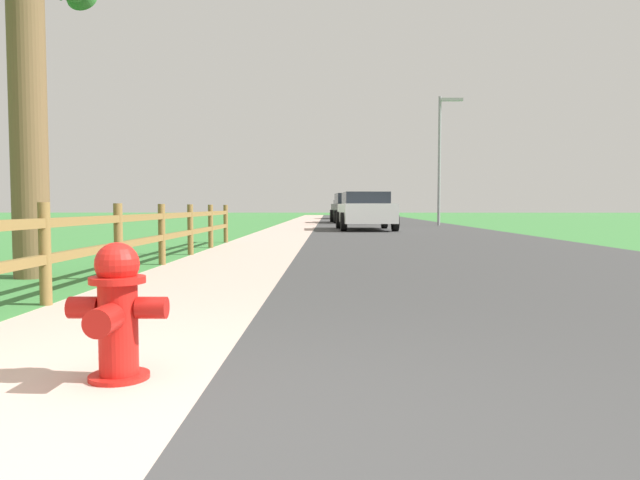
# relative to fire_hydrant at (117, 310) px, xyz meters

# --- Properties ---
(ground_plane) EXTENTS (120.00, 120.00, 0.00)m
(ground_plane) POSITION_rel_fire_hydrant_xyz_m (0.50, 24.07, -0.38)
(ground_plane) COLOR #397A38
(road_asphalt) EXTENTS (7.00, 66.00, 0.01)m
(road_asphalt) POSITION_rel_fire_hydrant_xyz_m (4.00, 26.07, -0.37)
(road_asphalt) COLOR #393939
(road_asphalt) RESTS_ON ground
(curb_concrete) EXTENTS (6.00, 66.00, 0.01)m
(curb_concrete) POSITION_rel_fire_hydrant_xyz_m (-2.50, 26.07, -0.37)
(curb_concrete) COLOR #BFA091
(curb_concrete) RESTS_ON ground
(grass_verge) EXTENTS (5.00, 66.00, 0.00)m
(grass_verge) POSITION_rel_fire_hydrant_xyz_m (-4.00, 26.07, -0.37)
(grass_verge) COLOR #397A38
(grass_verge) RESTS_ON ground
(fire_hydrant) EXTENTS (0.52, 0.45, 0.74)m
(fire_hydrant) POSITION_rel_fire_hydrant_xyz_m (0.00, 0.00, 0.00)
(fire_hydrant) COLOR red
(fire_hydrant) RESTS_ON ground
(rail_fence) EXTENTS (0.11, 13.37, 0.96)m
(rail_fence) POSITION_rel_fire_hydrant_xyz_m (-1.52, 5.17, 0.18)
(rail_fence) COLOR brown
(rail_fence) RESTS_ON ground
(parked_suv_white) EXTENTS (2.30, 4.69, 1.48)m
(parked_suv_white) POSITION_rel_fire_hydrant_xyz_m (2.53, 20.13, 0.40)
(parked_suv_white) COLOR white
(parked_suv_white) RESTS_ON ground
(parked_car_black) EXTENTS (2.31, 4.59, 1.66)m
(parked_car_black) POSITION_rel_fire_hydrant_xyz_m (2.29, 30.32, 0.47)
(parked_car_black) COLOR black
(parked_car_black) RESTS_ON ground
(parked_car_silver) EXTENTS (2.22, 4.61, 1.41)m
(parked_car_silver) POSITION_rel_fire_hydrant_xyz_m (2.27, 41.21, 0.33)
(parked_car_silver) COLOR #B7BABF
(parked_car_silver) RESTS_ON ground
(street_lamp) EXTENTS (1.17, 0.20, 6.23)m
(street_lamp) POSITION_rel_fire_hydrant_xyz_m (6.56, 25.61, 3.33)
(street_lamp) COLOR gray
(street_lamp) RESTS_ON ground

